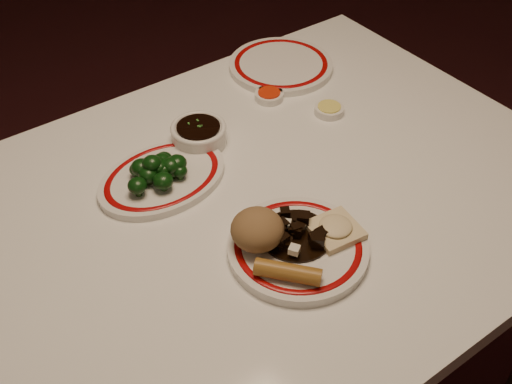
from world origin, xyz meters
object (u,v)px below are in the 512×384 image
object	(u,v)px
rice_mound	(257,230)
spring_roll	(288,272)
soy_bowl	(199,135)
main_plate	(298,248)
dining_table	(263,229)
fried_wonton	(335,229)
broccoli_plate	(162,178)
broccoli_pile	(158,168)
stirfry_heap	(296,233)

from	to	relation	value
rice_mound	spring_roll	distance (m)	0.09
soy_bowl	main_plate	bearing A→B (deg)	-94.35
dining_table	fried_wonton	distance (m)	0.21
dining_table	broccoli_plate	distance (m)	0.22
main_plate	broccoli_plate	size ratio (longest dim) A/B	1.04
fried_wonton	broccoli_plate	distance (m)	0.35
broccoli_pile	main_plate	bearing A→B (deg)	-70.74
rice_mound	fried_wonton	world-z (taller)	rice_mound
dining_table	broccoli_plate	size ratio (longest dim) A/B	4.37
soy_bowl	rice_mound	bearing A→B (deg)	-104.46
fried_wonton	broccoli_plate	world-z (taller)	fried_wonton
stirfry_heap	spring_roll	bearing A→B (deg)	-137.15
broccoli_pile	soy_bowl	size ratio (longest dim) A/B	1.12
main_plate	spring_roll	world-z (taller)	spring_roll
spring_roll	broccoli_pile	distance (m)	0.34
fried_wonton	main_plate	bearing A→B (deg)	167.66
rice_mound	broccoli_pile	distance (m)	0.25
dining_table	main_plate	world-z (taller)	main_plate
spring_roll	broccoli_plate	world-z (taller)	spring_roll
main_plate	spring_roll	distance (m)	0.08
soy_bowl	broccoli_plate	bearing A→B (deg)	-153.67
fried_wonton	broccoli_plate	bearing A→B (deg)	117.71
dining_table	main_plate	bearing A→B (deg)	-104.39
fried_wonton	broccoli_pile	bearing A→B (deg)	119.16
main_plate	fried_wonton	bearing A→B (deg)	-12.34
main_plate	soy_bowl	xyz separation A→B (m)	(0.03, 0.35, 0.01)
dining_table	soy_bowl	bearing A→B (deg)	93.36
broccoli_plate	broccoli_pile	xyz separation A→B (m)	(-0.01, -0.00, 0.03)
main_plate	stirfry_heap	xyz separation A→B (m)	(0.01, 0.02, 0.02)
soy_bowl	spring_roll	bearing A→B (deg)	-102.16
main_plate	broccoli_plate	xyz separation A→B (m)	(-0.09, 0.29, -0.00)
spring_roll	broccoli_plate	bearing A→B (deg)	55.22
broccoli_plate	soy_bowl	xyz separation A→B (m)	(0.12, 0.06, 0.01)
rice_mound	stirfry_heap	world-z (taller)	rice_mound
soy_bowl	dining_table	bearing A→B (deg)	-86.64
broccoli_plate	dining_table	bearing A→B (deg)	-47.22
spring_roll	stirfry_heap	size ratio (longest dim) A/B	0.87
stirfry_heap	soy_bowl	distance (m)	0.34
main_plate	broccoli_pile	xyz separation A→B (m)	(-0.10, 0.29, 0.03)
fried_wonton	stirfry_heap	xyz separation A→B (m)	(-0.06, 0.03, -0.00)
dining_table	broccoli_pile	distance (m)	0.24
broccoli_pile	fried_wonton	bearing A→B (deg)	-60.84
main_plate	spring_roll	xyz separation A→B (m)	(-0.06, -0.05, 0.02)
dining_table	broccoli_pile	world-z (taller)	broccoli_pile
rice_mound	broccoli_plate	size ratio (longest dim) A/B	0.33
rice_mound	broccoli_plate	xyz separation A→B (m)	(-0.04, 0.25, -0.04)
stirfry_heap	fried_wonton	bearing A→B (deg)	-27.44
main_plate	fried_wonton	size ratio (longest dim) A/B	3.21
rice_mound	broccoli_pile	size ratio (longest dim) A/B	0.72
main_plate	soy_bowl	world-z (taller)	soy_bowl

